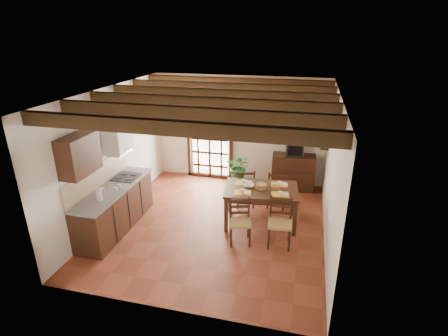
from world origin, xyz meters
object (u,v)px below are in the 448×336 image
(kitchen_counter, at_px, (115,207))
(chair_near_left, at_px, (240,229))
(chair_far_left, at_px, (245,194))
(chair_far_right, at_px, (277,196))
(dining_table, at_px, (261,193))
(pendant_lamp, at_px, (265,128))
(crt_tv, at_px, (295,148))
(potted_plant, at_px, (239,166))
(sideboard, at_px, (293,172))
(chair_near_right, at_px, (279,231))

(kitchen_counter, xyz_separation_m, chair_near_left, (2.60, 0.09, -0.19))
(chair_far_left, bearing_deg, chair_far_right, 172.78)
(chair_near_left, bearing_deg, dining_table, 55.51)
(kitchen_counter, distance_m, pendant_lamp, 3.44)
(crt_tv, relative_size, potted_plant, 0.25)
(chair_far_right, distance_m, sideboard, 1.17)
(dining_table, bearing_deg, crt_tv, 66.83)
(chair_near_left, distance_m, chair_far_right, 1.71)
(kitchen_counter, relative_size, crt_tv, 4.95)
(chair_near_right, xyz_separation_m, chair_far_right, (-0.19, 1.52, -0.02))
(dining_table, relative_size, sideboard, 1.50)
(kitchen_counter, bearing_deg, potted_plant, 52.07)
(sideboard, xyz_separation_m, crt_tv, (0.00, -0.01, 0.65))
(sideboard, height_order, crt_tv, crt_tv)
(sideboard, bearing_deg, chair_near_right, -95.77)
(chair_near_right, relative_size, sideboard, 0.89)
(crt_tv, bearing_deg, chair_near_left, -112.29)
(dining_table, xyz_separation_m, potted_plant, (-0.82, 1.74, -0.14))
(chair_near_left, distance_m, crt_tv, 2.97)
(chair_near_left, distance_m, chair_near_right, 0.75)
(dining_table, xyz_separation_m, sideboard, (0.55, 1.93, -0.25))
(chair_near_left, bearing_deg, pendant_lamp, 57.47)
(chair_far_left, bearing_deg, chair_near_left, 82.57)
(kitchen_counter, bearing_deg, chair_near_left, 1.89)
(chair_far_right, bearing_deg, sideboard, -98.10)
(pendant_lamp, bearing_deg, potted_plant, 116.49)
(dining_table, bearing_deg, chair_far_left, 115.92)
(pendant_lamp, bearing_deg, kitchen_counter, -160.91)
(chair_far_left, height_order, potted_plant, potted_plant)
(dining_table, bearing_deg, sideboard, 66.88)
(pendant_lamp, bearing_deg, crt_tv, 73.08)
(chair_far_left, xyz_separation_m, crt_tv, (1.02, 1.21, 0.81))
(dining_table, bearing_deg, chair_far_right, 64.18)
(chair_near_left, relative_size, chair_near_right, 0.93)
(dining_table, distance_m, pendant_lamp, 1.37)
(potted_plant, distance_m, pendant_lamp, 2.38)
(chair_near_right, height_order, chair_far_left, chair_near_right)
(sideboard, relative_size, pendant_lamp, 1.27)
(chair_far_right, bearing_deg, pendant_lamp, 74.78)
(chair_far_left, distance_m, potted_plant, 1.12)
(sideboard, height_order, potted_plant, potted_plant)
(dining_table, distance_m, chair_far_left, 0.95)
(dining_table, height_order, crt_tv, crt_tv)
(crt_tv, relative_size, pendant_lamp, 0.54)
(sideboard, bearing_deg, dining_table, -109.92)
(kitchen_counter, relative_size, pendant_lamp, 2.66)
(chair_far_right, bearing_deg, chair_near_left, 77.05)
(chair_near_left, bearing_deg, crt_tv, 57.58)
(dining_table, height_order, chair_far_left, chair_far_left)
(chair_near_left, xyz_separation_m, crt_tv, (0.83, 2.73, 0.82))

